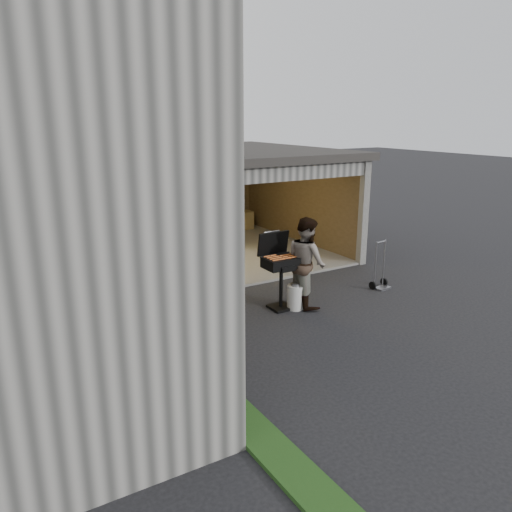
# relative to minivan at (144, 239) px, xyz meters

# --- Properties ---
(ground) EXTENTS (80.00, 80.00, 0.00)m
(ground) POSITION_rel_minivan_xyz_m (0.89, -6.75, -0.60)
(ground) COLOR black
(ground) RESTS_ON ground
(groundcover_strip) EXTENTS (0.50, 8.00, 0.06)m
(groundcover_strip) POSITION_rel_minivan_xyz_m (-1.36, -7.75, -0.57)
(groundcover_strip) COLOR #193814
(groundcover_strip) RESTS_ON ground
(garage) EXTENTS (6.80, 6.30, 2.90)m
(garage) POSITION_rel_minivan_xyz_m (1.65, 0.05, 1.27)
(garage) COLOR #605E59
(garage) RESTS_ON ground
(minivan) EXTENTS (2.18, 4.41, 1.20)m
(minivan) POSITION_rel_minivan_xyz_m (0.00, 0.00, 0.00)
(minivan) COLOR black
(minivan) RESTS_ON ground
(woman) EXTENTS (0.40, 0.59, 1.59)m
(woman) POSITION_rel_minivan_xyz_m (-0.97, -5.79, 0.19)
(woman) COLOR silver
(woman) RESTS_ON ground
(man) EXTENTS (0.79, 0.97, 1.85)m
(man) POSITION_rel_minivan_xyz_m (1.75, -4.85, 0.32)
(man) COLOR #421D1A
(man) RESTS_ON ground
(bbq_grill) EXTENTS (0.69, 0.61, 1.54)m
(bbq_grill) POSITION_rel_minivan_xyz_m (1.21, -4.71, 0.32)
(bbq_grill) COLOR black
(bbq_grill) RESTS_ON ground
(propane_tank) EXTENTS (0.44, 0.44, 0.50)m
(propane_tank) POSITION_rel_minivan_xyz_m (1.45, -4.92, -0.35)
(propane_tank) COLOR white
(propane_tank) RESTS_ON ground
(plywood_panel) EXTENTS (0.26, 0.92, 1.01)m
(plywood_panel) POSITION_rel_minivan_xyz_m (-1.51, -5.62, -0.09)
(plywood_panel) COLOR brown
(plywood_panel) RESTS_ON ground
(hand_truck) EXTENTS (0.47, 0.38, 1.10)m
(hand_truck) POSITION_rel_minivan_xyz_m (3.84, -4.87, -0.39)
(hand_truck) COLOR slate
(hand_truck) RESTS_ON ground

